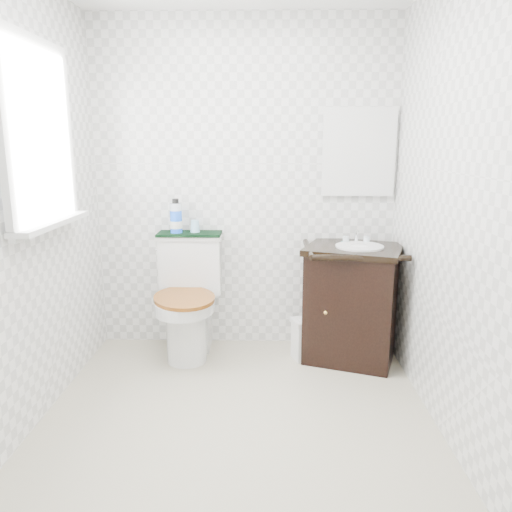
{
  "coord_description": "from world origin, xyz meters",
  "views": [
    {
      "loc": [
        0.16,
        -2.47,
        1.51
      ],
      "look_at": [
        0.09,
        0.75,
        0.78
      ],
      "focal_mm": 35.0,
      "sensor_mm": 36.0,
      "label": 1
    }
  ],
  "objects_px": {
    "mouthwash_bottle": "(176,217)",
    "vanity": "(352,300)",
    "trash_bin": "(307,338)",
    "cup": "(195,226)",
    "toilet": "(189,304)"
  },
  "relations": [
    {
      "from": "toilet",
      "to": "trash_bin",
      "type": "xyz_separation_m",
      "value": [
        0.85,
        -0.08,
        -0.22
      ]
    },
    {
      "from": "toilet",
      "to": "trash_bin",
      "type": "relative_size",
      "value": 2.9
    },
    {
      "from": "mouthwash_bottle",
      "to": "cup",
      "type": "distance_m",
      "value": 0.15
    },
    {
      "from": "vanity",
      "to": "trash_bin",
      "type": "height_order",
      "value": "vanity"
    },
    {
      "from": "cup",
      "to": "mouthwash_bottle",
      "type": "bearing_deg",
      "value": -167.62
    },
    {
      "from": "trash_bin",
      "to": "cup",
      "type": "xyz_separation_m",
      "value": [
        -0.81,
        0.23,
        0.77
      ]
    },
    {
      "from": "vanity",
      "to": "mouthwash_bottle",
      "type": "bearing_deg",
      "value": 172.01
    },
    {
      "from": "vanity",
      "to": "cup",
      "type": "height_order",
      "value": "cup"
    },
    {
      "from": "toilet",
      "to": "vanity",
      "type": "distance_m",
      "value": 1.17
    },
    {
      "from": "vanity",
      "to": "cup",
      "type": "bearing_deg",
      "value": 169.67
    },
    {
      "from": "vanity",
      "to": "trash_bin",
      "type": "xyz_separation_m",
      "value": [
        -0.32,
        -0.02,
        -0.28
      ]
    },
    {
      "from": "vanity",
      "to": "mouthwash_bottle",
      "type": "xyz_separation_m",
      "value": [
        -1.26,
        0.18,
        0.56
      ]
    },
    {
      "from": "mouthwash_bottle",
      "to": "vanity",
      "type": "bearing_deg",
      "value": -7.99
    },
    {
      "from": "trash_bin",
      "to": "mouthwash_bottle",
      "type": "xyz_separation_m",
      "value": [
        -0.94,
        0.2,
        0.84
      ]
    },
    {
      "from": "toilet",
      "to": "mouthwash_bottle",
      "type": "xyz_separation_m",
      "value": [
        -0.09,
        0.12,
        0.62
      ]
    }
  ]
}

